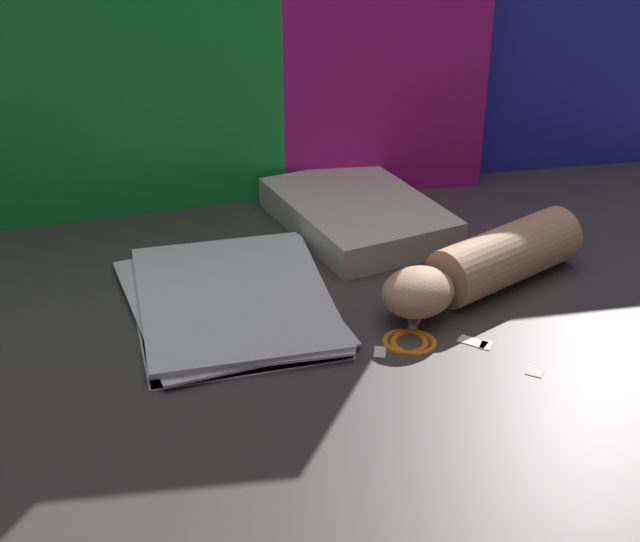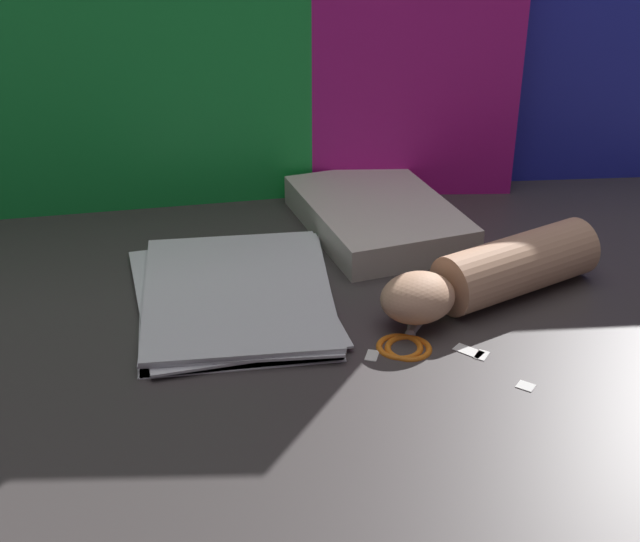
% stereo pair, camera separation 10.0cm
% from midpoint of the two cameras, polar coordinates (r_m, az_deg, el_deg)
% --- Properties ---
extents(ground_plane, '(6.00, 6.00, 0.00)m').
position_cam_midpoint_polar(ground_plane, '(1.06, -1.14, -2.04)').
color(ground_plane, '#3D3838').
extents(backdrop_panel_left, '(0.73, 0.03, 0.58)m').
position_cam_midpoint_polar(backdrop_panel_left, '(1.24, -18.01, 15.56)').
color(backdrop_panel_left, green).
rests_on(backdrop_panel_left, ground_plane).
extents(backdrop_panel_center, '(0.63, 0.13, 0.54)m').
position_cam_midpoint_polar(backdrop_panel_center, '(1.28, -5.54, 15.97)').
color(backdrop_panel_center, '#D81E9E').
rests_on(backdrop_panel_center, ground_plane).
extents(backdrop_panel_right, '(0.81, 0.12, 0.39)m').
position_cam_midpoint_polar(backdrop_panel_right, '(1.38, 6.19, 13.64)').
color(backdrop_panel_right, '#2833D1').
rests_on(backdrop_panel_right, ground_plane).
extents(paper_stack, '(0.25, 0.31, 0.02)m').
position_cam_midpoint_polar(paper_stack, '(1.06, -8.38, -1.91)').
color(paper_stack, white).
rests_on(paper_stack, ground_plane).
extents(book_closed, '(0.22, 0.29, 0.04)m').
position_cam_midpoint_polar(book_closed, '(1.24, 0.10, 3.64)').
color(book_closed, silver).
rests_on(book_closed, ground_plane).
extents(scissors, '(0.13, 0.16, 0.01)m').
position_cam_midpoint_polar(scissors, '(1.00, 3.10, -3.70)').
color(scissors, silver).
rests_on(scissors, ground_plane).
extents(hand_forearm, '(0.30, 0.17, 0.07)m').
position_cam_midpoint_polar(hand_forearm, '(1.08, 7.91, 0.37)').
color(hand_forearm, tan).
rests_on(hand_forearm, ground_plane).
extents(paper_scrap_near, '(0.03, 0.03, 0.00)m').
position_cam_midpoint_polar(paper_scrap_near, '(0.99, 6.90, -4.58)').
color(paper_scrap_near, white).
rests_on(paper_scrap_near, ground_plane).
extents(paper_scrap_mid, '(0.02, 0.02, 0.00)m').
position_cam_midpoint_polar(paper_scrap_mid, '(0.95, 10.66, -6.47)').
color(paper_scrap_mid, white).
rests_on(paper_scrap_mid, ground_plane).
extents(paper_scrap_far, '(0.02, 0.03, 0.00)m').
position_cam_midpoint_polar(paper_scrap_far, '(0.97, 1.09, -5.24)').
color(paper_scrap_far, white).
rests_on(paper_scrap_far, ground_plane).
extents(paper_scrap_side, '(0.02, 0.02, 0.00)m').
position_cam_midpoint_polar(paper_scrap_side, '(0.99, 7.75, -4.79)').
color(paper_scrap_side, white).
rests_on(paper_scrap_side, ground_plane).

